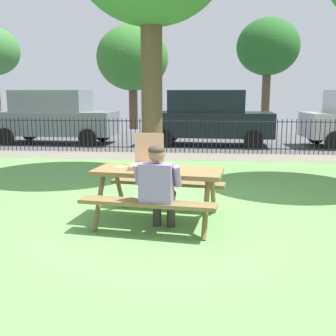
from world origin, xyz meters
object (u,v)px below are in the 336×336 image
Objects in this scene: pizza_box_open at (147,161)px; parked_car_center at (209,117)px; picnic_table_foreground at (158,181)px; pizza_slice_on_table at (123,166)px; far_tree_midleft at (133,58)px; far_tree_center at (268,48)px; adult_at_table at (158,185)px; parked_car_left at (54,116)px.

parked_car_center reaches higher than pizza_box_open.
parked_car_center is (0.78, 8.62, 0.41)m from picnic_table_foreground.
far_tree_midleft is at bearing 99.67° from pizza_slice_on_table.
far_tree_center is at bearing 74.02° from pizza_slice_on_table.
parked_car_left is (-4.90, 9.14, 0.35)m from adult_at_table.
pizza_box_open reaches higher than pizza_slice_on_table.
picnic_table_foreground is 0.61m from pizza_slice_on_table.
parked_car_left is at bearing 118.21° from adult_at_table.
parked_car_left is (-4.30, 8.42, 0.23)m from pizza_slice_on_table.
picnic_table_foreground is at bearing -78.44° from far_tree_midleft.
far_tree_midleft is (1.79, 6.31, 2.57)m from parked_car_left.
adult_at_table is at bearing -83.40° from picnic_table_foreground.
far_tree_center reaches higher than pizza_slice_on_table.
parked_car_left is 0.82× the size of far_tree_center.
far_tree_midleft is (-2.88, 14.84, 2.71)m from pizza_box_open.
pizza_box_open is (-0.17, 0.10, 0.27)m from picnic_table_foreground.
far_tree_midleft is (-3.84, 6.31, 2.57)m from parked_car_center.
picnic_table_foreground is 0.38× the size of far_tree_midleft.
picnic_table_foreground is at bearing -95.18° from parked_car_center.
adult_at_table is 16.03m from far_tree_midleft.
adult_at_table is 16.22m from far_tree_center.
pizza_slice_on_table is 0.22× the size of adult_at_table.
pizza_slice_on_table is at bearing -98.97° from parked_car_center.
parked_car_left is 0.85× the size of far_tree_midleft.
far_tree_center reaches higher than picnic_table_foreground.
parked_car_center is (5.62, 0.00, 0.00)m from parked_car_left.
picnic_table_foreground is at bearing -103.81° from far_tree_center.
pizza_box_open is 0.11× the size of parked_car_center.
adult_at_table is (0.23, -0.61, -0.21)m from pizza_box_open.
pizza_slice_on_table is 9.45m from parked_car_left.
far_tree_midleft is at bearing 101.40° from adult_at_table.
picnic_table_foreground is 0.44× the size of parked_car_left.
far_tree_center is (4.22, 14.73, 3.25)m from pizza_slice_on_table.
picnic_table_foreground is 0.52m from adult_at_table.
parked_car_center is 0.82× the size of far_tree_center.
far_tree_midleft is at bearing 180.00° from far_tree_center.
pizza_box_open is at bearing -104.52° from far_tree_center.
parked_car_center is at bearing -114.60° from far_tree_center.
far_tree_midleft reaches higher than picnic_table_foreground.
parked_car_center is 7.82m from far_tree_midleft.
far_tree_midleft reaches higher than parked_car_center.
pizza_slice_on_table is at bearing -105.98° from far_tree_center.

